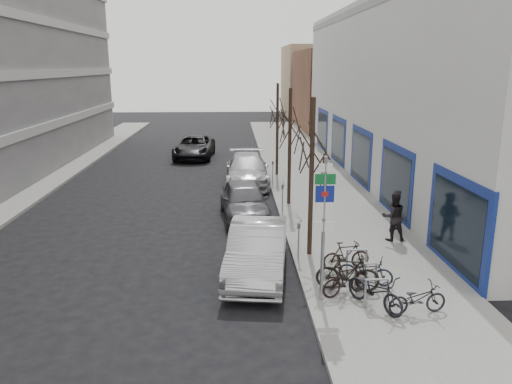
{
  "coord_description": "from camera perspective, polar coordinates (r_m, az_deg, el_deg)",
  "views": [
    {
      "loc": [
        0.0,
        -12.62,
        6.48
      ],
      "look_at": [
        0.82,
        4.98,
        2.0
      ],
      "focal_mm": 35.0,
      "sensor_mm": 36.0,
      "label": 1
    }
  ],
  "objects": [
    {
      "name": "tan_building_far",
      "position": [
        68.98,
        8.85,
        12.45
      ],
      "size": [
        13.0,
        12.0,
        9.0
      ],
      "primitive_type": "cube",
      "color": "#937A5B",
      "rests_on": "ground"
    },
    {
      "name": "pedestrian_near",
      "position": [
        20.28,
        15.6,
        -2.0
      ],
      "size": [
        0.72,
        0.7,
        1.66
      ],
      "primitive_type": "imported",
      "rotation": [
        0.0,
        0.0,
        3.89
      ],
      "color": "black",
      "rests_on": "sidewalk_east"
    },
    {
      "name": "brick_building_far",
      "position": [
        54.26,
        11.44,
        11.37
      ],
      "size": [
        12.0,
        14.0,
        8.0
      ],
      "primitive_type": "cube",
      "color": "brown",
      "rests_on": "ground"
    },
    {
      "name": "tree_far",
      "position": [
        29.33,
        2.47,
        9.6
      ],
      "size": [
        1.8,
        1.8,
        5.5
      ],
      "color": "black",
      "rests_on": "ground"
    },
    {
      "name": "ground",
      "position": [
        14.19,
        -2.43,
        -12.92
      ],
      "size": [
        120.0,
        120.0,
        0.0
      ],
      "primitive_type": "plane",
      "color": "black",
      "rests_on": "ground"
    },
    {
      "name": "parked_car_back",
      "position": [
        27.82,
        -1.03,
        2.55
      ],
      "size": [
        2.34,
        5.75,
        1.67
      ],
      "primitive_type": "imported",
      "rotation": [
        0.0,
        0.0,
        -0.0
      ],
      "color": "#A4A4A9",
      "rests_on": "ground"
    },
    {
      "name": "bike_near_left",
      "position": [
        13.9,
        13.5,
        -10.59
      ],
      "size": [
        1.51,
        1.91,
        1.16
      ],
      "primitive_type": "imported",
      "rotation": [
        0.0,
        0.0,
        0.57
      ],
      "color": "black",
      "rests_on": "sidewalk_east"
    },
    {
      "name": "meter_front",
      "position": [
        16.72,
        4.9,
        -5.22
      ],
      "size": [
        0.1,
        0.08,
        1.27
      ],
      "color": "gray",
      "rests_on": "sidewalk_east"
    },
    {
      "name": "lane_car",
      "position": [
        36.27,
        -7.06,
        5.13
      ],
      "size": [
        2.9,
        5.8,
        1.58
      ],
      "primitive_type": "imported",
      "rotation": [
        0.0,
        0.0,
        -0.05
      ],
      "color": "black",
      "rests_on": "ground"
    },
    {
      "name": "highway_sign_pole",
      "position": [
        13.45,
        7.75,
        -3.27
      ],
      "size": [
        0.55,
        0.1,
        4.2
      ],
      "color": "gray",
      "rests_on": "ground"
    },
    {
      "name": "sidewalk_east",
      "position": [
        23.94,
        8.28,
        -1.41
      ],
      "size": [
        5.0,
        70.0,
        0.15
      ],
      "primitive_type": "cube",
      "color": "slate",
      "rests_on": "ground"
    },
    {
      "name": "tree_mid",
      "position": [
        22.89,
        3.92,
        8.27
      ],
      "size": [
        1.8,
        1.8,
        5.5
      ],
      "color": "black",
      "rests_on": "ground"
    },
    {
      "name": "bike_mid_inner",
      "position": [
        14.75,
        10.44,
        -9.01
      ],
      "size": [
        1.92,
        0.94,
        1.12
      ],
      "primitive_type": "imported",
      "rotation": [
        0.0,
        0.0,
        1.35
      ],
      "color": "black",
      "rests_on": "sidewalk_east"
    },
    {
      "name": "meter_mid",
      "position": [
        21.95,
        3.05,
        -0.44
      ],
      "size": [
        0.1,
        0.08,
        1.27
      ],
      "color": "gray",
      "rests_on": "sidewalk_east"
    },
    {
      "name": "parked_car_front",
      "position": [
        15.84,
        0.14,
        -6.66
      ],
      "size": [
        2.34,
        5.17,
        1.65
      ],
      "primitive_type": "imported",
      "rotation": [
        0.0,
        0.0,
        -0.12
      ],
      "color": "#B6B6BC",
      "rests_on": "ground"
    },
    {
      "name": "bike_mid_curb",
      "position": [
        15.33,
        12.45,
        -8.46
      ],
      "size": [
        1.68,
        1.1,
        0.99
      ],
      "primitive_type": "imported",
      "rotation": [
        0.0,
        0.0,
        1.16
      ],
      "color": "black",
      "rests_on": "sidewalk_east"
    },
    {
      "name": "parked_car_mid",
      "position": [
        21.58,
        -1.31,
        -0.95
      ],
      "size": [
        2.36,
        4.96,
        1.64
      ],
      "primitive_type": "imported",
      "rotation": [
        0.0,
        0.0,
        0.09
      ],
      "color": "#4D4D52",
      "rests_on": "ground"
    },
    {
      "name": "meter_back",
      "position": [
        27.28,
        1.92,
        2.49
      ],
      "size": [
        0.1,
        0.08,
        1.27
      ],
      "color": "gray",
      "rests_on": "sidewalk_east"
    },
    {
      "name": "bike_far_inner",
      "position": [
        16.24,
        10.28,
        -7.12
      ],
      "size": [
        1.61,
        0.68,
        0.95
      ],
      "primitive_type": "imported",
      "rotation": [
        0.0,
        0.0,
        1.71
      ],
      "color": "black",
      "rests_on": "sidewalk_east"
    },
    {
      "name": "tree_near",
      "position": [
        16.5,
        6.47,
        5.9
      ],
      "size": [
        1.8,
        1.8,
        5.5
      ],
      "color": "black",
      "rests_on": "ground"
    },
    {
      "name": "bike_far_curb",
      "position": [
        13.93,
        17.98,
        -11.26
      ],
      "size": [
        1.67,
        0.72,
        0.98
      ],
      "primitive_type": "imported",
      "rotation": [
        0.0,
        0.0,
        1.72
      ],
      "color": "black",
      "rests_on": "sidewalk_east"
    },
    {
      "name": "pedestrian_far",
      "position": [
        19.11,
        15.45,
        -2.7
      ],
      "size": [
        0.69,
        0.48,
        1.85
      ],
      "primitive_type": "imported",
      "rotation": [
        0.0,
        0.0,
        3.17
      ],
      "color": "black",
      "rests_on": "sidewalk_east"
    },
    {
      "name": "bike_rack",
      "position": [
        14.94,
        12.45,
        -9.03
      ],
      "size": [
        0.66,
        2.26,
        0.83
      ],
      "color": "gray",
      "rests_on": "sidewalk_east"
    },
    {
      "name": "bike_near_right",
      "position": [
        14.48,
        10.25,
        -9.83
      ],
      "size": [
        1.62,
        1.04,
        0.95
      ],
      "primitive_type": "imported",
      "rotation": [
        0.0,
        0.0,
        1.97
      ],
      "color": "black",
      "rests_on": "sidewalk_east"
    }
  ]
}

